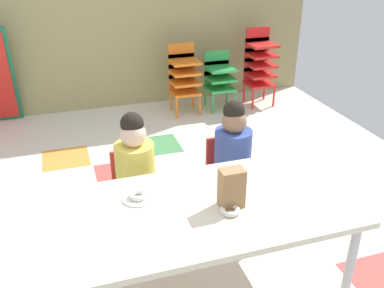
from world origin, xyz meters
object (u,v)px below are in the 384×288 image
paper_bag_brown (232,188)px  seated_child_near_camera (135,165)px  kid_chair_red_stack (259,63)px  donut_powdered_loose (230,210)px  seated_child_middle_seat (232,150)px  kid_chair_green_stack (219,76)px  kid_chair_orange_stack (184,75)px  paper_plate_near_edge (138,198)px  craft_table (183,216)px  donut_powdered_on_plate (138,195)px

paper_bag_brown → seated_child_near_camera: bearing=119.7°
kid_chair_red_stack → donut_powdered_loose: kid_chair_red_stack is taller
seated_child_middle_seat → paper_bag_brown: (-0.30, -0.69, 0.16)m
paper_bag_brown → kid_chair_green_stack: bearing=70.0°
kid_chair_red_stack → paper_bag_brown: size_ratio=4.18×
paper_bag_brown → kid_chair_orange_stack: bearing=78.3°
kid_chair_orange_stack → donut_powdered_loose: kid_chair_orange_stack is taller
paper_bag_brown → paper_plate_near_edge: bearing=155.0°
seated_child_near_camera → kid_chair_orange_stack: bearing=65.3°
kid_chair_green_stack → kid_chair_red_stack: kid_chair_red_stack is taller
kid_chair_red_stack → kid_chair_green_stack: bearing=-179.9°
seated_child_near_camera → kid_chair_red_stack: bearing=47.6°
seated_child_middle_seat → kid_chair_red_stack: size_ratio=1.00×
seated_child_near_camera → paper_plate_near_edge: seated_child_near_camera is taller
kid_chair_green_stack → kid_chair_red_stack: (0.52, 0.00, 0.12)m
kid_chair_orange_stack → kid_chair_green_stack: bearing=-0.1°
seated_child_near_camera → kid_chair_orange_stack: size_ratio=1.15×
seated_child_near_camera → paper_plate_near_edge: 0.48m
kid_chair_orange_stack → paper_bag_brown: 2.88m
kid_chair_green_stack → donut_powdered_loose: (-1.05, -2.86, 0.22)m
kid_chair_green_stack → kid_chair_red_stack: bearing=0.1°
craft_table → kid_chair_green_stack: (1.28, 2.76, -0.16)m
craft_table → paper_plate_near_edge: (-0.21, 0.17, 0.05)m
paper_plate_near_edge → paper_bag_brown: bearing=-25.0°
craft_table → paper_bag_brown: paper_bag_brown is taller
paper_plate_near_edge → seated_child_near_camera: bearing=81.5°
donut_powdered_on_plate → seated_child_near_camera: bearing=81.5°
kid_chair_green_stack → paper_plate_near_edge: kid_chair_green_stack is taller
paper_bag_brown → paper_plate_near_edge: (-0.46, 0.22, -0.11)m
kid_chair_green_stack → paper_bag_brown: bearing=-110.0°
seated_child_middle_seat → kid_chair_red_stack: bearing=59.6°
donut_powdered_loose → paper_bag_brown: bearing=64.4°
kid_chair_green_stack → paper_bag_brown: (-1.02, -2.80, 0.32)m
donut_powdered_loose → kid_chair_orange_stack: bearing=78.0°
craft_table → donut_powdered_on_plate: 0.28m
seated_child_middle_seat → donut_powdered_on_plate: seated_child_middle_seat is taller
donut_powdered_on_plate → kid_chair_green_stack: bearing=60.1°
seated_child_middle_seat → donut_powdered_loose: 0.82m
paper_bag_brown → donut_powdered_loose: bearing=-115.6°
kid_chair_green_stack → kid_chair_orange_stack: bearing=179.9°
kid_chair_green_stack → paper_bag_brown: size_ratio=3.09×
craft_table → kid_chair_green_stack: kid_chair_green_stack is taller
donut_powdered_loose → seated_child_near_camera: bearing=115.9°
paper_bag_brown → craft_table: bearing=170.5°
paper_bag_brown → donut_powdered_on_plate: 0.52m
seated_child_near_camera → kid_chair_green_stack: seated_child_near_camera is taller
kid_chair_red_stack → donut_powdered_loose: (-1.57, -2.87, 0.10)m
seated_child_middle_seat → kid_chair_green_stack: bearing=71.1°
kid_chair_green_stack → kid_chair_red_stack: size_ratio=0.74×
seated_child_near_camera → donut_powdered_loose: (0.36, -0.75, 0.07)m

